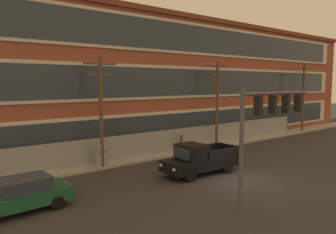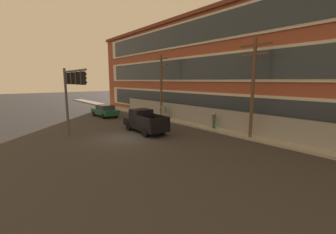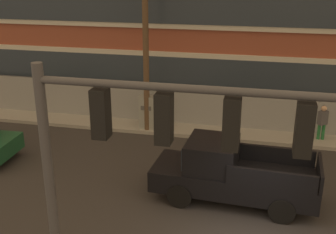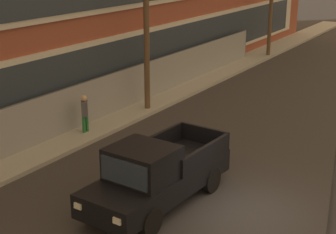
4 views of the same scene
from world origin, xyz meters
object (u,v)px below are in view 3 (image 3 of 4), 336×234
Objects in this scene: electrical_cabinet at (147,114)px; pedestrian_by_fence at (152,110)px; pedestrian_near_cabinet at (322,122)px; pickup_truck_black at (230,173)px; traffic_signal_mast at (140,148)px; utility_pole_near_corner at (146,41)px.

pedestrian_by_fence is at bearing 55.15° from electrical_cabinet.
pedestrian_by_fence is (-7.52, -0.14, 0.00)m from pedestrian_near_cabinet.
electrical_cabinet is at bearing 128.82° from pickup_truck_black.
utility_pole_near_corner is at bearing 105.34° from traffic_signal_mast.
electrical_cabinet is (-4.24, 5.27, -0.10)m from pickup_truck_black.
traffic_signal_mast is at bearing -112.21° from pedestrian_near_cabinet.
electrical_cabinet is (-0.02, 0.17, -3.36)m from utility_pole_near_corner.
utility_pole_near_corner reaches higher than pedestrian_near_cabinet.
pickup_truck_black is 7.39m from utility_pole_near_corner.
pickup_truck_black reaches higher than pedestrian_by_fence.
traffic_signal_mast is at bearing -74.66° from utility_pole_near_corner.
pickup_truck_black is 3.19× the size of pedestrian_by_fence.
pickup_truck_black is 3.19× the size of pedestrian_near_cabinet.
traffic_signal_mast is 0.75× the size of utility_pole_near_corner.
traffic_signal_mast is 3.31× the size of electrical_cabinet.
traffic_signal_mast is at bearing -102.06° from pickup_truck_black.
pickup_truck_black reaches higher than electrical_cabinet.
pickup_truck_black is 6.86m from pedestrian_by_fence.
pedestrian_by_fence is at bearing -178.90° from pedestrian_near_cabinet.
utility_pole_near_corner is 8.33m from pedestrian_near_cabinet.
traffic_signal_mast is 3.36× the size of pedestrian_by_fence.
electrical_cabinet reaches higher than pedestrian_near_cabinet.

